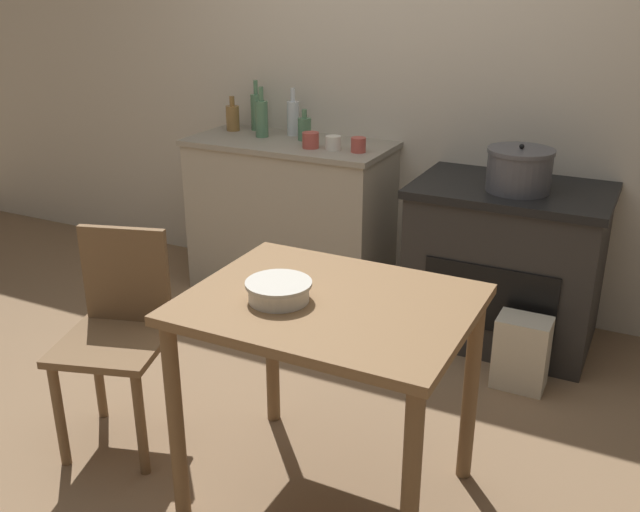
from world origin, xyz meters
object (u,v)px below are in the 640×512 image
object	(u,v)px
cup_right	(311,140)
bottle_mid_left	(293,117)
stock_pot	(519,170)
cup_center_right	(358,145)
bottle_left	(262,118)
bottle_far_left	(256,111)
bottle_center_left	(233,117)
bottle_center	(304,128)
work_table	(329,334)
mixing_bowl_large	(279,290)
stove	(505,263)
flour_sack	(521,353)
cup_mid_right	(333,143)
chair	(118,331)

from	to	relation	value
cup_right	bottle_mid_left	bearing A→B (deg)	134.51
stock_pot	cup_center_right	distance (m)	0.86
stock_pot	bottle_left	distance (m)	1.52
stock_pot	bottle_far_left	xyz separation A→B (m)	(-1.64, 0.29, 0.10)
bottle_center_left	bottle_center	bearing A→B (deg)	-4.95
bottle_mid_left	bottle_center_left	size ratio (longest dim) A/B	1.32
work_table	cup_right	world-z (taller)	cup_right
bottle_left	bottle_center	size ratio (longest dim) A/B	1.63
mixing_bowl_large	work_table	bearing A→B (deg)	28.86
work_table	bottle_mid_left	xyz separation A→B (m)	(-1.07, 1.71, 0.35)
stove	bottle_far_left	distance (m)	1.73
bottle_mid_left	work_table	bearing A→B (deg)	-58.11
work_table	cup_right	distance (m)	1.71
work_table	flour_sack	bearing A→B (deg)	66.15
stove	stock_pot	bearing A→B (deg)	-64.09
flour_sack	stock_pot	distance (m)	0.87
bottle_center	cup_center_right	size ratio (longest dim) A/B	2.21
bottle_center_left	cup_mid_right	distance (m)	0.78
bottle_far_left	cup_right	distance (m)	0.58
work_table	bottle_center	distance (m)	1.91
work_table	flour_sack	xyz separation A→B (m)	(0.47, 1.07, -0.49)
bottle_mid_left	cup_mid_right	distance (m)	0.44
bottle_center_left	work_table	bearing A→B (deg)	-48.90
stove	work_table	bearing A→B (deg)	-100.01
chair	cup_right	xyz separation A→B (m)	(0.09, 1.51, 0.48)
cup_center_right	stove	bearing A→B (deg)	2.09
cup_mid_right	cup_right	xyz separation A→B (m)	(-0.13, -0.01, 0.01)
flour_sack	bottle_far_left	size ratio (longest dim) A/B	1.17
mixing_bowl_large	bottle_center_left	size ratio (longest dim) A/B	1.08
bottle_center	bottle_mid_left	bearing A→B (deg)	143.64
work_table	bottle_mid_left	distance (m)	2.05
bottle_left	bottle_center_left	distance (m)	0.26
stove	work_table	distance (m)	1.57
stove	stock_pot	distance (m)	0.52
bottle_far_left	chair	bearing A→B (deg)	-76.65
stock_pot	cup_right	xyz separation A→B (m)	(-1.13, 0.01, 0.03)
bottle_center	stove	bearing A→B (deg)	-4.72
stock_pot	bottle_far_left	bearing A→B (deg)	169.91
flour_sack	cup_right	distance (m)	1.57
cup_center_right	cup_mid_right	bearing A→B (deg)	-176.01
cup_mid_right	bottle_left	bearing A→B (deg)	167.97
bottle_left	bottle_center_left	xyz separation A→B (m)	(-0.25, 0.08, -0.03)
chair	cup_mid_right	bearing A→B (deg)	64.96
cup_right	cup_center_right	bearing A→B (deg)	5.23
bottle_mid_left	cup_mid_right	size ratio (longest dim) A/B	3.25
stove	stock_pot	size ratio (longest dim) A/B	3.02
stock_pot	bottle_left	world-z (taller)	bottle_left
bottle_center	work_table	bearing A→B (deg)	-59.82
mixing_bowl_large	bottle_mid_left	xyz separation A→B (m)	(-0.92, 1.80, 0.19)
bottle_left	bottle_center_left	size ratio (longest dim) A/B	1.39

